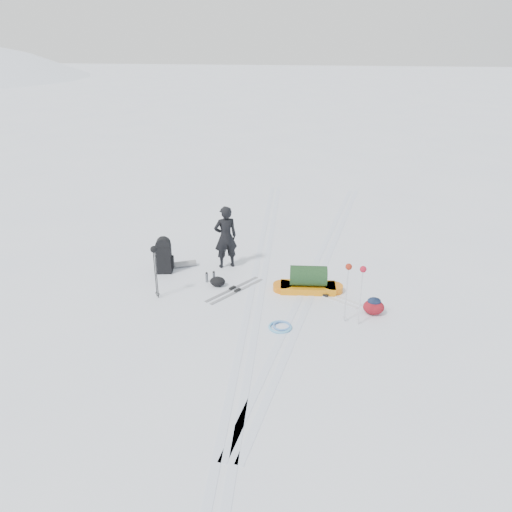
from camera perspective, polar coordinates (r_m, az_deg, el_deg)
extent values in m
plane|color=white|center=(11.48, -0.04, -4.55)|extent=(200.00, 200.00, 0.00)
cube|color=silver|center=(11.50, -0.63, -4.49)|extent=(1.40, 17.97, 0.01)
cube|color=silver|center=(11.46, 0.56, -4.58)|extent=(1.40, 17.97, 0.01)
cube|color=silver|center=(13.16, 6.85, -0.83)|extent=(2.09, 13.88, 0.01)
cube|color=silver|center=(13.16, 7.90, -0.90)|extent=(2.09, 13.88, 0.01)
imported|color=black|center=(12.60, -3.50, 2.17)|extent=(0.71, 0.63, 1.63)
cube|color=orange|center=(11.72, 5.94, -3.62)|extent=(1.31, 0.65, 0.16)
cylinder|color=orange|center=(11.76, 8.78, -3.68)|extent=(0.51, 0.51, 0.16)
cylinder|color=orange|center=(11.71, 3.09, -3.55)|extent=(0.51, 0.51, 0.16)
cylinder|color=black|center=(11.58, 6.01, -2.25)|extent=(0.89, 0.54, 0.47)
cube|color=black|center=(12.64, -10.46, -0.33)|extent=(0.41, 0.33, 0.73)
cylinder|color=black|center=(12.49, -10.59, 1.29)|extent=(0.40, 0.31, 0.36)
cube|color=black|center=(12.68, -9.57, -0.72)|extent=(0.12, 0.20, 0.31)
cylinder|color=slate|center=(12.98, -8.12, -0.90)|extent=(0.59, 0.39, 0.16)
cylinder|color=black|center=(11.41, -11.46, -1.96)|extent=(0.02, 0.02, 1.17)
cylinder|color=black|center=(11.35, -11.30, -2.10)|extent=(0.02, 0.02, 1.17)
torus|color=black|center=(11.63, -11.27, -4.15)|extent=(0.10, 0.10, 0.01)
torus|color=black|center=(11.57, -11.11, -4.30)|extent=(0.10, 0.10, 0.01)
sphere|color=black|center=(11.13, -11.61, 0.75)|extent=(0.16, 0.16, 0.16)
cylinder|color=silver|center=(10.36, 10.29, -4.41)|extent=(0.02, 0.02, 1.24)
cylinder|color=silver|center=(10.32, 11.85, -4.69)|extent=(0.02, 0.02, 1.24)
torus|color=#B7BABF|center=(10.62, 10.08, -6.91)|extent=(0.09, 0.09, 0.01)
torus|color=silver|center=(10.57, 11.61, -7.19)|extent=(0.09, 0.09, 0.01)
sphere|color=maroon|center=(10.08, 10.55, -1.22)|extent=(0.13, 0.13, 0.13)
sphere|color=maroon|center=(10.03, 12.15, -1.49)|extent=(0.13, 0.13, 0.13)
cube|color=#95989D|center=(11.66, -2.13, -4.05)|extent=(1.00, 1.45, 0.02)
cube|color=gray|center=(11.77, -2.72, -3.79)|extent=(1.00, 1.45, 0.02)
cube|color=black|center=(11.65, -2.13, -3.91)|extent=(0.15, 0.18, 0.05)
cube|color=black|center=(11.75, -2.72, -3.65)|extent=(0.15, 0.18, 0.05)
cube|color=silver|center=(11.55, 7.83, -4.56)|extent=(1.51, 0.97, 0.02)
cube|color=silver|center=(11.68, 8.29, -4.25)|extent=(1.51, 0.97, 0.02)
cube|color=black|center=(11.54, 7.84, -4.42)|extent=(0.18, 0.15, 0.05)
cube|color=black|center=(11.67, 8.30, -4.11)|extent=(0.18, 0.15, 0.05)
torus|color=#5BACDD|center=(10.28, 2.77, -8.09)|extent=(0.59, 0.59, 0.05)
torus|color=#558BD0|center=(10.30, 2.96, -7.95)|extent=(0.46, 0.46, 0.04)
ellipsoid|color=maroon|center=(10.98, 13.29, -5.71)|extent=(0.50, 0.41, 0.32)
ellipsoid|color=#101B31|center=(10.91, 13.36, -5.05)|extent=(0.32, 0.27, 0.16)
cylinder|color=slate|center=(12.11, -5.65, -2.48)|extent=(0.07, 0.07, 0.23)
cylinder|color=#56575D|center=(12.19, -4.84, -2.32)|extent=(0.07, 0.07, 0.21)
cylinder|color=black|center=(12.05, -5.67, -1.94)|extent=(0.06, 0.06, 0.03)
cylinder|color=black|center=(12.14, -4.85, -1.82)|extent=(0.06, 0.06, 0.03)
ellipsoid|color=black|center=(11.90, -4.41, -2.92)|extent=(0.45, 0.40, 0.23)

